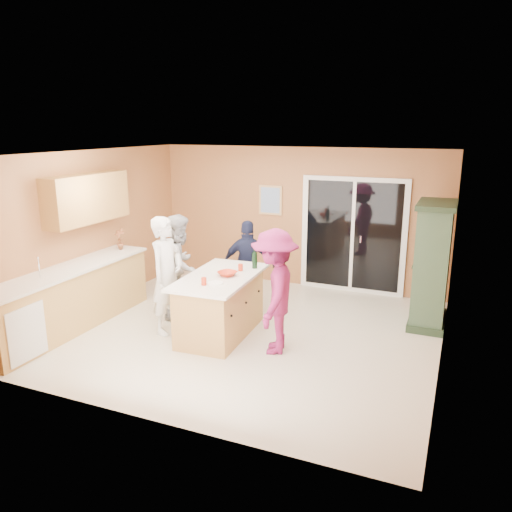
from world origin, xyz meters
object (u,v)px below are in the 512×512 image
at_px(kitchen_island, 220,307).
at_px(woman_navy, 248,265).
at_px(woman_grey, 180,266).
at_px(green_hutch, 432,266).
at_px(woman_magenta, 275,292).
at_px(woman_white, 167,275).

relative_size(kitchen_island, woman_navy, 1.18).
distance_m(woman_grey, woman_navy, 1.12).
height_order(green_hutch, woman_grey, green_hutch).
xyz_separation_m(kitchen_island, woman_magenta, (0.92, -0.21, 0.42)).
bearing_deg(green_hutch, woman_white, -153.25).
bearing_deg(green_hutch, woman_grey, -163.24).
relative_size(green_hutch, woman_white, 1.10).
xyz_separation_m(kitchen_island, green_hutch, (2.76, 1.59, 0.50)).
distance_m(woman_grey, woman_magenta, 1.98).
xyz_separation_m(kitchen_island, woman_white, (-0.77, -0.19, 0.44)).
relative_size(woman_navy, woman_magenta, 0.88).
xyz_separation_m(woman_white, woman_navy, (0.70, 1.36, -0.12)).
height_order(kitchen_island, green_hutch, green_hutch).
bearing_deg(woman_grey, green_hutch, -86.78).
xyz_separation_m(woman_grey, woman_magenta, (1.86, -0.68, 0.02)).
xyz_separation_m(green_hutch, woman_magenta, (-1.85, -1.80, -0.08)).
xyz_separation_m(green_hutch, woman_grey, (-3.70, -1.12, -0.10)).
relative_size(woman_white, woman_navy, 1.16).
bearing_deg(woman_magenta, woman_navy, -158.04).
bearing_deg(woman_navy, kitchen_island, 75.61).
bearing_deg(woman_white, green_hutch, -61.26).
distance_m(woman_navy, woman_magenta, 1.70).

